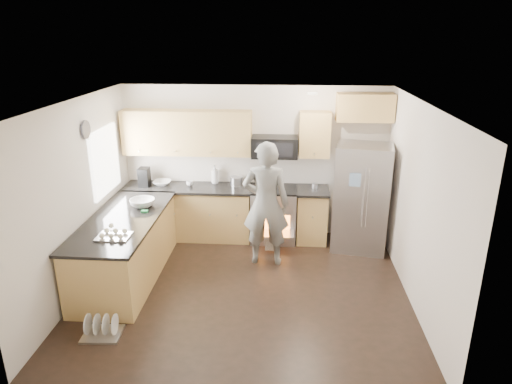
# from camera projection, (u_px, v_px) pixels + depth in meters

# --- Properties ---
(ground) EXTENTS (4.50, 4.50, 0.00)m
(ground) POSITION_uv_depth(u_px,v_px,m) (245.00, 289.00, 6.42)
(ground) COLOR black
(ground) RESTS_ON ground
(room_shell) EXTENTS (4.54, 4.04, 2.62)m
(room_shell) POSITION_uv_depth(u_px,v_px,m) (241.00, 175.00, 5.88)
(room_shell) COLOR beige
(room_shell) RESTS_ON ground
(back_cabinet_run) EXTENTS (4.45, 0.64, 2.50)m
(back_cabinet_run) POSITION_uv_depth(u_px,v_px,m) (219.00, 184.00, 7.78)
(back_cabinet_run) COLOR tan
(back_cabinet_run) RESTS_ON ground
(peninsula) EXTENTS (0.96, 2.36, 1.04)m
(peninsula) POSITION_uv_depth(u_px,v_px,m) (126.00, 248.00, 6.61)
(peninsula) COLOR tan
(peninsula) RESTS_ON ground
(stove_range) EXTENTS (0.76, 0.97, 1.79)m
(stove_range) POSITION_uv_depth(u_px,v_px,m) (274.00, 202.00, 7.76)
(stove_range) COLOR #B7B7BC
(stove_range) RESTS_ON ground
(refrigerator) EXTENTS (0.96, 0.81, 1.76)m
(refrigerator) POSITION_uv_depth(u_px,v_px,m) (361.00, 198.00, 7.37)
(refrigerator) COLOR #B7B7BC
(refrigerator) RESTS_ON ground
(person) EXTENTS (0.71, 0.47, 1.94)m
(person) POSITION_uv_depth(u_px,v_px,m) (266.00, 204.00, 6.87)
(person) COLOR gray
(person) RESTS_ON ground
(dish_rack) EXTENTS (0.47, 0.38, 0.28)m
(dish_rack) POSITION_uv_depth(u_px,v_px,m) (102.00, 330.00, 5.42)
(dish_rack) COLOR #B7B7BC
(dish_rack) RESTS_ON ground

